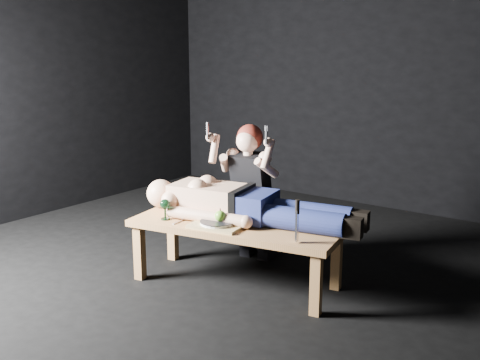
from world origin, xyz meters
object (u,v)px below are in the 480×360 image
at_px(kneeling_woman, 255,190).
at_px(serving_tray, 217,225).
at_px(lying_man, 249,201).
at_px(carving_knife, 297,221).
at_px(goblet, 165,209).
at_px(table, 236,254).

xyz_separation_m(kneeling_woman, serving_tray, (0.13, -0.63, -0.10)).
bearing_deg(lying_man, carving_knife, -33.65).
height_order(lying_man, serving_tray, lying_man).
xyz_separation_m(serving_tray, goblet, (-0.41, -0.09, 0.06)).
bearing_deg(carving_knife, table, 158.85).
xyz_separation_m(table, lying_man, (0.03, 0.12, 0.36)).
height_order(table, lying_man, lying_man).
xyz_separation_m(table, kneeling_woman, (-0.18, 0.49, 0.33)).
relative_size(table, goblet, 9.88).
height_order(kneeling_woman, goblet, kneeling_woman).
distance_m(kneeling_woman, goblet, 0.77).
bearing_deg(serving_tray, goblet, -168.15).
height_order(lying_man, goblet, lying_man).
xyz_separation_m(lying_man, goblet, (-0.48, -0.35, -0.06)).
height_order(table, kneeling_woman, kneeling_woman).
relative_size(serving_tray, goblet, 2.36).
relative_size(kneeling_woman, serving_tray, 3.17).
distance_m(table, goblet, 0.59).
bearing_deg(kneeling_woman, carving_knife, -45.62).
distance_m(table, kneeling_woman, 0.62).
xyz_separation_m(lying_man, kneeling_woman, (-0.21, 0.37, -0.03)).
bearing_deg(kneeling_woman, serving_tray, -84.80).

